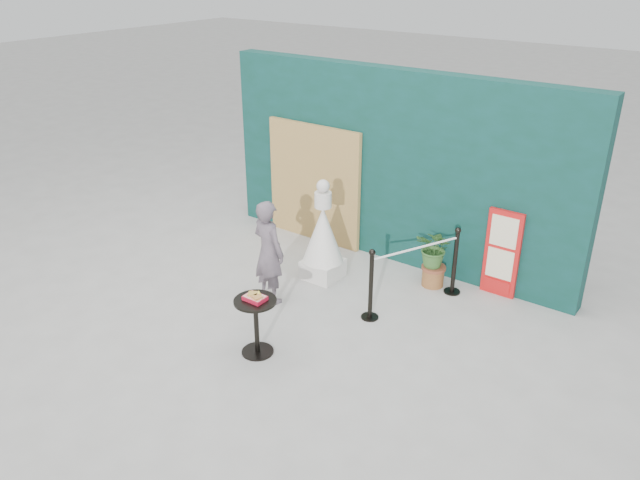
{
  "coord_description": "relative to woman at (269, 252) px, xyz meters",
  "views": [
    {
      "loc": [
        4.49,
        -4.92,
        4.55
      ],
      "look_at": [
        0.0,
        1.2,
        1.0
      ],
      "focal_mm": 35.0,
      "sensor_mm": 36.0,
      "label": 1
    }
  ],
  "objects": [
    {
      "name": "bamboo_fence",
      "position": [
        -0.74,
        2.05,
        0.25
      ],
      "size": [
        1.8,
        0.08,
        2.0
      ],
      "primitive_type": "cube",
      "color": "tan",
      "rests_on": "ground"
    },
    {
      "name": "cafe_table",
      "position": [
        0.72,
        -1.09,
        -0.26
      ],
      "size": [
        0.52,
        0.52,
        0.75
      ],
      "color": "black",
      "rests_on": "ground"
    },
    {
      "name": "woman",
      "position": [
        0.0,
        0.0,
        0.0
      ],
      "size": [
        0.6,
        0.45,
        1.51
      ],
      "primitive_type": "imported",
      "rotation": [
        0.0,
        0.0,
        2.96
      ],
      "color": "#64555F",
      "rests_on": "ground"
    },
    {
      "name": "menu_board",
      "position": [
        2.56,
        2.06,
        -0.1
      ],
      "size": [
        0.5,
        0.07,
        1.3
      ],
      "color": "red",
      "rests_on": "ground"
    },
    {
      "name": "statue",
      "position": [
        0.22,
        0.98,
        -0.11
      ],
      "size": [
        0.61,
        0.61,
        1.57
      ],
      "color": "silver",
      "rests_on": "ground"
    },
    {
      "name": "planter",
      "position": [
        1.68,
        1.74,
        -0.23
      ],
      "size": [
        0.53,
        0.46,
        0.91
      ],
      "color": "#915B2F",
      "rests_on": "ground"
    },
    {
      "name": "stanchion_barrier",
      "position": [
        1.71,
        1.07,
        -0.26
      ],
      "size": [
        0.84,
        1.54,
        1.03
      ],
      "color": "black",
      "rests_on": "ground"
    },
    {
      "name": "food_basket",
      "position": [
        0.72,
        -1.08,
        0.03
      ],
      "size": [
        0.26,
        0.19,
        0.11
      ],
      "color": "#B4132C",
      "rests_on": "cafe_table"
    },
    {
      "name": "ground",
      "position": [
        0.66,
        -0.89,
        -0.75
      ],
      "size": [
        60.0,
        60.0,
        0.0
      ],
      "primitive_type": "plane",
      "color": "#ADAAA5",
      "rests_on": "ground"
    },
    {
      "name": "back_wall",
      "position": [
        0.66,
        2.26,
        0.75
      ],
      "size": [
        6.0,
        0.3,
        3.0
      ],
      "primitive_type": "cube",
      "color": "#0B3229",
      "rests_on": "ground"
    }
  ]
}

